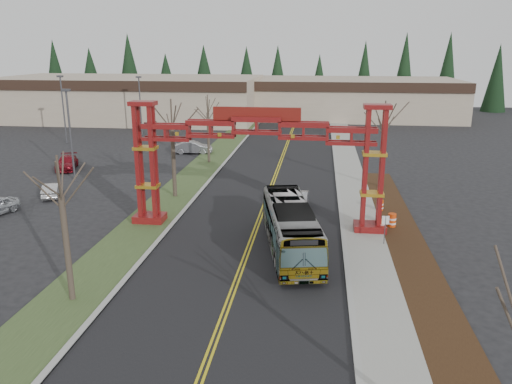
% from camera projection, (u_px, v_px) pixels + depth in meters
% --- Properties ---
extents(road, '(12.00, 110.00, 0.02)m').
position_uv_depth(road, '(267.00, 199.00, 42.75)').
color(road, black).
rests_on(road, ground).
extents(lane_line_left, '(0.12, 100.00, 0.01)m').
position_uv_depth(lane_line_left, '(266.00, 199.00, 42.76)').
color(lane_line_left, gold).
rests_on(lane_line_left, road).
extents(lane_line_right, '(0.12, 100.00, 0.01)m').
position_uv_depth(lane_line_right, '(268.00, 199.00, 42.73)').
color(lane_line_right, gold).
rests_on(lane_line_right, road).
extents(curb_right, '(0.30, 110.00, 0.15)m').
position_uv_depth(curb_right, '(340.00, 201.00, 41.98)').
color(curb_right, '#A1A29C').
rests_on(curb_right, ground).
extents(sidewalk_right, '(2.60, 110.00, 0.14)m').
position_uv_depth(sidewalk_right, '(357.00, 201.00, 41.80)').
color(sidewalk_right, gray).
rests_on(sidewalk_right, ground).
extents(landscape_strip, '(2.60, 50.00, 0.12)m').
position_uv_depth(landscape_strip, '(423.00, 284.00, 27.20)').
color(landscape_strip, black).
rests_on(landscape_strip, ground).
extents(grass_median, '(4.00, 110.00, 0.08)m').
position_uv_depth(grass_median, '(176.00, 195.00, 43.72)').
color(grass_median, '#374924').
rests_on(grass_median, ground).
extents(curb_left, '(0.30, 110.00, 0.15)m').
position_uv_depth(curb_left, '(197.00, 195.00, 43.49)').
color(curb_left, '#A1A29C').
rests_on(curb_left, ground).
extents(gateway_arch, '(18.20, 1.60, 8.90)m').
position_uv_depth(gateway_arch, '(257.00, 145.00, 34.42)').
color(gateway_arch, '#5D0C10').
rests_on(gateway_arch, ground).
extents(retail_building_west, '(46.00, 22.30, 7.50)m').
position_uv_depth(retail_building_west, '(130.00, 98.00, 90.12)').
color(retail_building_west, tan).
rests_on(retail_building_west, ground).
extents(retail_building_east, '(38.00, 20.30, 7.00)m').
position_uv_depth(retail_building_east, '(352.00, 98.00, 92.92)').
color(retail_building_east, tan).
rests_on(retail_building_east, ground).
extents(conifer_treeline, '(116.10, 5.60, 13.00)m').
position_uv_depth(conifer_treeline, '(302.00, 78.00, 104.77)').
color(conifer_treeline, black).
rests_on(conifer_treeline, ground).
extents(transit_bus, '(4.69, 11.43, 3.10)m').
position_uv_depth(transit_bus, '(290.00, 227.00, 31.52)').
color(transit_bus, '#AEAFB6').
rests_on(transit_bus, ground).
extents(silver_sedan, '(1.74, 4.54, 1.48)m').
position_uv_depth(silver_sedan, '(297.00, 202.00, 39.36)').
color(silver_sedan, '#A5A8AD').
rests_on(silver_sedan, ground).
extents(parked_car_near_b, '(2.52, 3.94, 1.23)m').
position_uv_depth(parked_car_near_b, '(52.00, 190.00, 43.27)').
color(parked_car_near_b, '#BBBBBB').
rests_on(parked_car_near_b, ground).
extents(parked_car_mid_a, '(3.46, 5.19, 1.40)m').
position_uv_depth(parked_car_mid_a, '(67.00, 163.00, 53.05)').
color(parked_car_mid_a, maroon).
rests_on(parked_car_mid_a, ground).
extents(parked_car_far_a, '(4.74, 1.95, 1.53)m').
position_uv_depth(parked_car_far_a, '(193.00, 147.00, 60.93)').
color(parked_car_far_a, gray).
rests_on(parked_car_far_a, ground).
extents(bare_tree_median_near, '(3.06, 3.06, 7.58)m').
position_uv_depth(bare_tree_median_near, '(61.00, 197.00, 24.05)').
color(bare_tree_median_near, '#382D26').
rests_on(bare_tree_median_near, ground).
extents(bare_tree_median_mid, '(3.50, 3.50, 8.41)m').
position_uv_depth(bare_tree_median_mid, '(172.00, 127.00, 41.70)').
color(bare_tree_median_mid, '#382D26').
rests_on(bare_tree_median_mid, ground).
extents(bare_tree_median_far, '(2.96, 2.96, 7.56)m').
position_uv_depth(bare_tree_median_far, '(208.00, 113.00, 54.80)').
color(bare_tree_median_far, '#382D26').
rests_on(bare_tree_median_far, ground).
extents(bare_tree_right_far, '(3.22, 3.22, 7.97)m').
position_uv_depth(bare_tree_right_far, '(384.00, 125.00, 44.67)').
color(bare_tree_right_far, '#382D26').
rests_on(bare_tree_right_far, ground).
extents(light_pole_near, '(0.76, 0.38, 8.80)m').
position_uv_depth(light_pole_near, '(70.00, 129.00, 47.23)').
color(light_pole_near, '#3F3F44').
rests_on(light_pole_near, ground).
extents(light_pole_mid, '(0.78, 0.39, 9.01)m').
position_uv_depth(light_pole_mid, '(63.00, 104.00, 66.47)').
color(light_pole_mid, '#3F3F44').
rests_on(light_pole_mid, ground).
extents(light_pole_far, '(0.74, 0.37, 8.53)m').
position_uv_depth(light_pole_far, '(140.00, 101.00, 73.14)').
color(light_pole_far, '#3F3F44').
rests_on(light_pole_far, ground).
extents(street_sign, '(0.47, 0.08, 2.05)m').
position_uv_depth(street_sign, '(385.00, 224.00, 32.22)').
color(street_sign, '#3F3F44').
rests_on(street_sign, ground).
extents(barrel_south, '(0.50, 0.50, 0.93)m').
position_uv_depth(barrel_south, '(381.00, 226.00, 34.86)').
color(barrel_south, '#D63F0B').
rests_on(barrel_south, ground).
extents(barrel_mid, '(0.59, 0.59, 1.09)m').
position_uv_depth(barrel_mid, '(392.00, 221.00, 35.68)').
color(barrel_mid, '#D63F0B').
rests_on(barrel_mid, ground).
extents(barrel_north, '(0.52, 0.52, 0.96)m').
position_uv_depth(barrel_north, '(380.00, 206.00, 39.28)').
color(barrel_north, '#D63F0B').
rests_on(barrel_north, ground).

